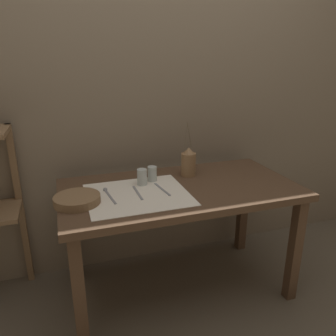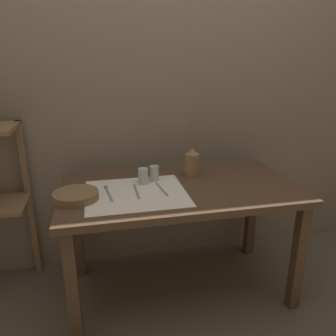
{
  "view_description": "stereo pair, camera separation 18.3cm",
  "coord_description": "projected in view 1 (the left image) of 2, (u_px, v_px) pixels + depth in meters",
  "views": [
    {
      "loc": [
        -0.62,
        -1.65,
        1.41
      ],
      "look_at": [
        -0.07,
        0.0,
        0.83
      ],
      "focal_mm": 35.0,
      "sensor_mm": 36.0,
      "label": 1
    },
    {
      "loc": [
        -0.45,
        -1.69,
        1.41
      ],
      "look_at": [
        -0.07,
        0.0,
        0.83
      ],
      "focal_mm": 35.0,
      "sensor_mm": 36.0,
      "label": 2
    }
  ],
  "objects": [
    {
      "name": "ground_plane",
      "position": [
        179.0,
        287.0,
        2.12
      ],
      "size": [
        12.0,
        12.0,
        0.0
      ],
      "primitive_type": "plane",
      "color": "brown"
    },
    {
      "name": "glass_tumbler_far",
      "position": [
        152.0,
        174.0,
        1.96
      ],
      "size": [
        0.06,
        0.06,
        0.09
      ],
      "color": "#B7C1BC",
      "rests_on": "wooden_table"
    },
    {
      "name": "fork_outer",
      "position": [
        138.0,
        193.0,
        1.79
      ],
      "size": [
        0.01,
        0.2,
        0.0
      ],
      "color": "gray",
      "rests_on": "wooden_table"
    },
    {
      "name": "knife_center",
      "position": [
        162.0,
        189.0,
        1.84
      ],
      "size": [
        0.04,
        0.2,
        0.0
      ],
      "color": "gray",
      "rests_on": "wooden_table"
    },
    {
      "name": "linen_cloth",
      "position": [
        138.0,
        194.0,
        1.78
      ],
      "size": [
        0.54,
        0.48,
        0.0
      ],
      "color": "silver",
      "rests_on": "wooden_table"
    },
    {
      "name": "glass_tumbler_near",
      "position": [
        142.0,
        177.0,
        1.9
      ],
      "size": [
        0.06,
        0.06,
        0.09
      ],
      "color": "#B7C1BC",
      "rests_on": "wooden_table"
    },
    {
      "name": "stone_wall_back",
      "position": [
        156.0,
        92.0,
        2.15
      ],
      "size": [
        7.0,
        0.06,
        2.4
      ],
      "color": "#7A6B56",
      "rests_on": "ground_plane"
    },
    {
      "name": "pitcher_with_flowers",
      "position": [
        188.0,
        163.0,
        2.04
      ],
      "size": [
        0.09,
        0.09,
        0.34
      ],
      "color": "olive",
      "rests_on": "wooden_table"
    },
    {
      "name": "spoon_outer",
      "position": [
        107.0,
        193.0,
        1.79
      ],
      "size": [
        0.04,
        0.21,
        0.02
      ],
      "color": "gray",
      "rests_on": "wooden_table"
    },
    {
      "name": "wooden_table",
      "position": [
        180.0,
        201.0,
        1.92
      ],
      "size": [
        1.36,
        0.71,
        0.71
      ],
      "color": "#4C3523",
      "rests_on": "ground_plane"
    },
    {
      "name": "wooden_bowl",
      "position": [
        77.0,
        200.0,
        1.66
      ],
      "size": [
        0.23,
        0.23,
        0.04
      ],
      "color": "brown",
      "rests_on": "wooden_table"
    }
  ]
}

